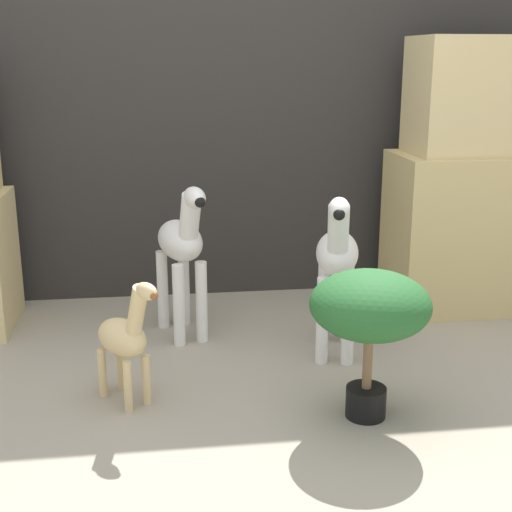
# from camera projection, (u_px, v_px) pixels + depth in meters

# --- Properties ---
(ground_plane) EXTENTS (14.00, 14.00, 0.00)m
(ground_plane) POSITION_uv_depth(u_px,v_px,m) (236.00, 449.00, 2.37)
(ground_plane) COLOR #9E937F
(wall_back) EXTENTS (6.40, 0.08, 2.20)m
(wall_back) POSITION_uv_depth(u_px,v_px,m) (200.00, 88.00, 3.67)
(wall_back) COLOR #2D2B28
(wall_back) RESTS_ON ground_plane
(rock_pillar_right) EXTENTS (0.86, 0.48, 1.36)m
(rock_pillar_right) POSITION_uv_depth(u_px,v_px,m) (479.00, 187.00, 3.59)
(rock_pillar_right) COLOR #D1B775
(rock_pillar_right) RESTS_ON ground_plane
(zebra_right) EXTENTS (0.26, 0.48, 0.74)m
(zebra_right) POSITION_uv_depth(u_px,v_px,m) (337.00, 262.00, 3.01)
(zebra_right) COLOR white
(zebra_right) RESTS_ON ground_plane
(zebra_left) EXTENTS (0.27, 0.48, 0.74)m
(zebra_left) POSITION_uv_depth(u_px,v_px,m) (182.00, 248.00, 3.22)
(zebra_left) COLOR white
(zebra_left) RESTS_ON ground_plane
(giraffe_figurine) EXTENTS (0.28, 0.33, 0.51)m
(giraffe_figurine) POSITION_uv_depth(u_px,v_px,m) (125.00, 337.00, 2.62)
(giraffe_figurine) COLOR #E0C184
(giraffe_figurine) RESTS_ON ground_plane
(potted_palm_front) EXTENTS (0.43, 0.43, 0.55)m
(potted_palm_front) POSITION_uv_depth(u_px,v_px,m) (370.00, 310.00, 2.48)
(potted_palm_front) COLOR black
(potted_palm_front) RESTS_ON ground_plane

